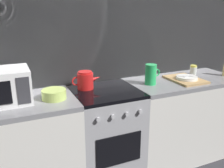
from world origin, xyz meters
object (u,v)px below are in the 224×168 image
Objects in this scene: stove_unit at (106,134)px; pitcher at (151,74)px; kettle at (85,80)px; mixing_bowl at (54,94)px; dish_pile at (186,79)px; spice_jar at (193,70)px.

stove_unit is 4.50× the size of pitcher.
mixing_bowl is (-0.32, -0.15, -0.04)m from kettle.
stove_unit is at bearing 178.84° from pitcher.
mixing_bowl reaches higher than dish_pile.
dish_pile is (0.40, -0.04, -0.08)m from pitcher.
kettle is at bearing 168.85° from pitcher.
mixing_bowl is at bearing -174.44° from spice_jar.
spice_jar reaches higher than dish_pile.
stove_unit is at bearing -36.90° from kettle.
stove_unit is 0.68m from mixing_bowl.
pitcher is at bearing -11.15° from kettle.
pitcher reaches higher than mixing_bowl.
stove_unit is 2.25× the size of dish_pile.
dish_pile is (0.88, -0.05, 0.47)m from stove_unit.
spice_jar is (1.28, 0.01, -0.03)m from kettle.
kettle is (-0.15, 0.11, 0.53)m from stove_unit.
pitcher is at bearing -1.16° from stove_unit.
kettle reaches higher than stove_unit.
stove_unit is 0.73m from pitcher.
pitcher is (0.48, -0.01, 0.55)m from stove_unit.
mixing_bowl is 1.00× the size of pitcher.
kettle is 1.05m from dish_pile.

